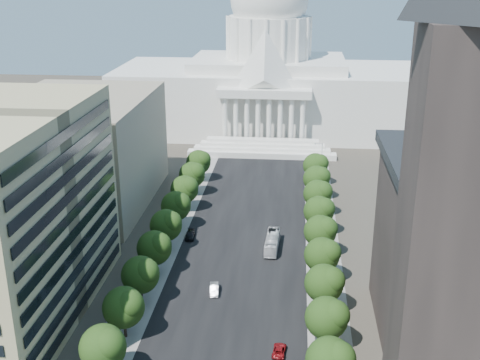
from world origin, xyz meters
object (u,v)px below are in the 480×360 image
(car_silver, at_px, (214,289))
(car_dark_b, at_px, (190,235))
(car_red, at_px, (279,350))
(city_bus, at_px, (272,242))

(car_silver, bearing_deg, car_dark_b, 102.99)
(car_dark_b, bearing_deg, car_red, -66.11)
(car_silver, xyz_separation_m, car_dark_b, (-9.45, 25.58, -0.05))
(car_red, height_order, car_dark_b, car_dark_b)
(car_dark_b, relative_size, city_bus, 0.44)
(car_dark_b, xyz_separation_m, city_bus, (20.46, -3.96, 0.93))
(car_dark_b, height_order, city_bus, city_bus)
(car_red, bearing_deg, car_dark_b, -57.05)
(car_silver, bearing_deg, car_red, -61.30)
(car_red, xyz_separation_m, city_bus, (-3.06, 40.98, 1.05))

